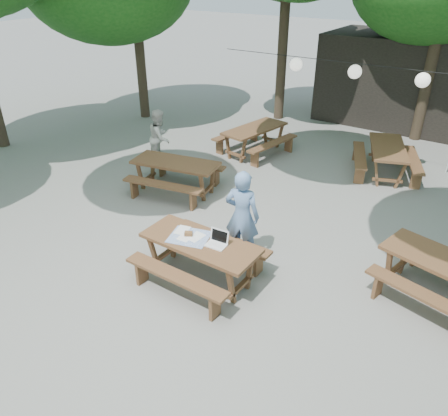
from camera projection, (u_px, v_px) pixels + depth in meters
name	position (u px, v px, depth m)	size (l,w,h in m)	color
ground	(226.00, 277.00, 7.52)	(80.00, 80.00, 0.00)	slate
pavilion	(419.00, 81.00, 14.18)	(6.00, 3.00, 2.80)	black
main_picnic_table	(201.00, 259.00, 7.32)	(2.00, 1.58, 0.75)	brown
picnic_table_nw	(176.00, 176.00, 10.22)	(2.19, 1.94, 0.75)	brown
picnic_table_ne	(445.00, 281.00, 6.81)	(2.21, 1.97, 0.75)	brown
picnic_table_far_w	(255.00, 140.00, 12.33)	(1.88, 2.14, 0.75)	brown
picnic_table_far_e	(386.00, 160.00, 11.07)	(2.15, 2.34, 0.75)	brown
woman	(242.00, 216.00, 7.64)	(0.63, 0.41, 1.72)	#678ABB
second_person	(160.00, 137.00, 11.46)	(0.72, 0.56, 1.49)	silver
laptop	(218.00, 241.00, 7.04)	(0.35, 0.29, 0.24)	white
tabletop_clutter	(189.00, 236.00, 7.26)	(0.78, 0.71, 0.08)	#335FB0
paper_lanterns	(355.00, 72.00, 10.78)	(9.00, 0.34, 0.38)	black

